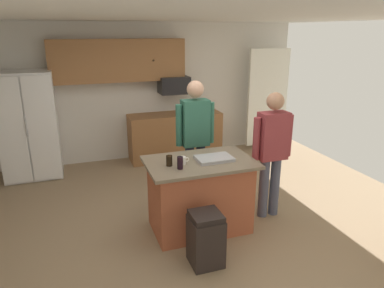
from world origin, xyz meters
TOP-DOWN VIEW (x-y plane):
  - floor at (0.00, 0.00)m, footprint 7.04×7.04m
  - ceiling at (0.00, 0.00)m, footprint 7.04×7.04m
  - back_wall at (0.00, 2.80)m, footprint 6.40×0.10m
  - french_door_window_panel at (2.60, 2.40)m, footprint 0.90×0.06m
  - cabinet_run_upper at (-0.40, 2.60)m, footprint 2.40×0.38m
  - cabinet_run_lower at (0.60, 2.48)m, footprint 1.80×0.63m
  - refrigerator at (-2.00, 2.38)m, footprint 0.92×0.76m
  - microwave_over_range at (0.60, 2.50)m, footprint 0.56×0.40m
  - kitchen_island at (0.13, -0.20)m, footprint 1.32×0.85m
  - person_host_foreground at (0.34, 0.56)m, footprint 0.57×0.24m
  - person_guest_by_door at (1.15, -0.19)m, footprint 0.57×0.22m
  - glass_pilsner at (-0.26, -0.23)m, footprint 0.07×0.07m
  - mug_ceramic_white at (-0.10, -0.23)m, footprint 0.12×0.08m
  - glass_short_whisky at (-0.17, -0.37)m, footprint 0.07×0.07m
  - serving_tray at (0.31, -0.23)m, footprint 0.44×0.30m
  - trash_bin at (-0.06, -0.91)m, footprint 0.34×0.34m

SIDE VIEW (x-z plane):
  - floor at x=0.00m, z-range 0.00..0.00m
  - trash_bin at x=-0.06m, z-range 0.00..0.61m
  - cabinet_run_lower at x=0.60m, z-range 0.00..0.90m
  - kitchen_island at x=0.13m, z-range 0.01..0.93m
  - refrigerator at x=-2.00m, z-range 0.00..1.82m
  - serving_tray at x=0.31m, z-range 0.93..0.97m
  - mug_ceramic_white at x=-0.10m, z-range 0.93..1.02m
  - glass_pilsner at x=-0.26m, z-range 0.93..1.05m
  - person_guest_by_door at x=1.15m, z-range 0.13..1.84m
  - glass_short_whisky at x=-0.17m, z-range 0.93..1.07m
  - person_host_foreground at x=0.34m, z-range 0.15..1.94m
  - french_door_window_panel at x=2.60m, z-range 0.10..2.10m
  - back_wall at x=0.00m, z-range 0.00..2.60m
  - microwave_over_range at x=0.60m, z-range 1.29..1.61m
  - cabinet_run_upper at x=-0.40m, z-range 1.55..2.30m
  - ceiling at x=0.00m, z-range 2.60..2.60m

